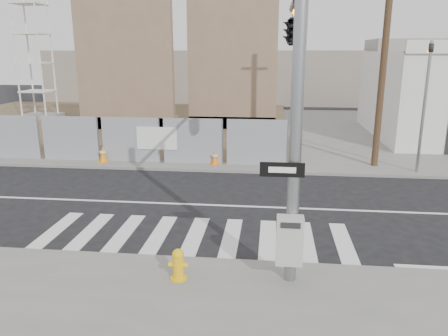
# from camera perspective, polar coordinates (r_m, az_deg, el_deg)

# --- Properties ---
(ground) EXTENTS (100.00, 100.00, 0.00)m
(ground) POSITION_cam_1_polar(r_m,az_deg,el_deg) (14.48, -2.09, -4.86)
(ground) COLOR black
(ground) RESTS_ON ground
(sidewalk_far) EXTENTS (50.00, 20.00, 0.12)m
(sidewalk_far) POSITION_cam_1_polar(r_m,az_deg,el_deg) (27.97, 2.08, 4.99)
(sidewalk_far) COLOR slate
(sidewalk_far) RESTS_ON ground
(signal_pole) EXTENTS (0.96, 5.87, 7.00)m
(signal_pole) POSITION_cam_1_polar(r_m,az_deg,el_deg) (11.44, 8.98, 14.15)
(signal_pole) COLOR gray
(signal_pole) RESTS_ON sidewalk_near
(far_signal_pole) EXTENTS (0.16, 0.20, 5.60)m
(far_signal_pole) POSITION_cam_1_polar(r_m,az_deg,el_deg) (19.09, 24.90, 9.32)
(far_signal_pole) COLOR gray
(far_signal_pole) RESTS_ON sidewalk_far
(chain_link_fence) EXTENTS (24.60, 0.04, 2.00)m
(chain_link_fence) POSITION_cam_1_polar(r_m,az_deg,el_deg) (22.36, -26.38, 3.65)
(chain_link_fence) COLOR gray
(chain_link_fence) RESTS_ON sidewalk_far
(concrete_wall_left) EXTENTS (6.00, 1.30, 8.00)m
(concrete_wall_left) POSITION_cam_1_polar(r_m,az_deg,el_deg) (28.08, -12.69, 11.50)
(concrete_wall_left) COLOR brown
(concrete_wall_left) RESTS_ON sidewalk_far
(concrete_wall_right) EXTENTS (5.50, 1.30, 8.00)m
(concrete_wall_right) POSITION_cam_1_polar(r_m,az_deg,el_deg) (27.71, 1.11, 11.81)
(concrete_wall_right) COLOR brown
(concrete_wall_right) RESTS_ON sidewalk_far
(utility_pole_right) EXTENTS (1.60, 0.28, 10.00)m
(utility_pole_right) POSITION_cam_1_polar(r_m,az_deg,el_deg) (19.50, 20.32, 14.95)
(utility_pole_right) COLOR #4A3522
(utility_pole_right) RESTS_ON sidewalk_far
(fire_hydrant) EXTENTS (0.43, 0.37, 0.70)m
(fire_hydrant) POSITION_cam_1_polar(r_m,az_deg,el_deg) (9.70, -5.99, -12.39)
(fire_hydrant) COLOR yellow
(fire_hydrant) RESTS_ON sidewalk_near
(traffic_cone_c) EXTENTS (0.46, 0.46, 0.71)m
(traffic_cone_c) POSITION_cam_1_polar(r_m,az_deg,el_deg) (20.17, -15.55, 1.70)
(traffic_cone_c) COLOR orange
(traffic_cone_c) RESTS_ON sidewalk_far
(traffic_cone_d) EXTENTS (0.42, 0.42, 0.62)m
(traffic_cone_d) POSITION_cam_1_polar(r_m,az_deg,el_deg) (19.05, -1.20, 1.35)
(traffic_cone_d) COLOR orange
(traffic_cone_d) RESTS_ON sidewalk_far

